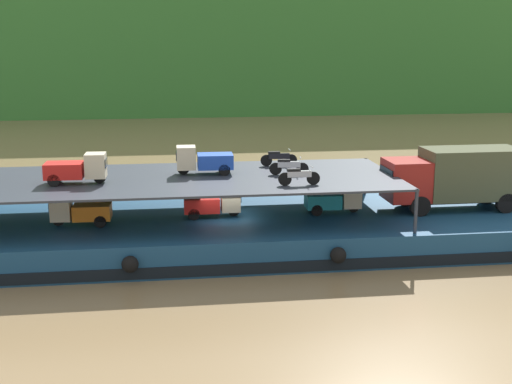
% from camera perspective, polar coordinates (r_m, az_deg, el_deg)
% --- Properties ---
extents(ground_plane, '(400.00, 400.00, 0.00)m').
position_cam_1_polar(ground_plane, '(33.14, -2.51, -4.63)').
color(ground_plane, olive).
extents(cargo_barge, '(33.10, 9.22, 1.50)m').
position_cam_1_polar(cargo_barge, '(32.90, -2.52, -3.40)').
color(cargo_barge, navy).
rests_on(cargo_barge, ground).
extents(covered_lorry, '(7.87, 2.33, 3.10)m').
position_cam_1_polar(covered_lorry, '(35.21, 16.55, 1.26)').
color(covered_lorry, maroon).
rests_on(covered_lorry, cargo_barge).
extents(cargo_rack, '(23.90, 7.85, 2.00)m').
position_cam_1_polar(cargo_rack, '(32.16, -9.32, 1.00)').
color(cargo_rack, '#2D333D').
rests_on(cargo_rack, cargo_barge).
extents(mini_truck_lower_aft, '(2.77, 1.25, 1.38)m').
position_cam_1_polar(mini_truck_lower_aft, '(32.19, -14.65, -1.53)').
color(mini_truck_lower_aft, orange).
rests_on(mini_truck_lower_aft, cargo_barge).
extents(mini_truck_lower_mid, '(2.75, 1.22, 1.38)m').
position_cam_1_polar(mini_truck_lower_mid, '(32.66, -3.63, -0.91)').
color(mini_truck_lower_mid, red).
rests_on(mini_truck_lower_mid, cargo_barge).
extents(mini_truck_lower_fore, '(2.77, 1.26, 1.38)m').
position_cam_1_polar(mini_truck_lower_fore, '(33.55, 6.62, -0.60)').
color(mini_truck_lower_fore, teal).
rests_on(mini_truck_lower_fore, cargo_barge).
extents(mini_truck_upper_mid, '(2.77, 1.25, 1.38)m').
position_cam_1_polar(mini_truck_upper_mid, '(31.60, -14.88, 1.91)').
color(mini_truck_upper_mid, red).
rests_on(mini_truck_upper_mid, cargo_rack).
extents(mini_truck_upper_fore, '(2.76, 1.23, 1.38)m').
position_cam_1_polar(mini_truck_upper_fore, '(32.79, -4.45, 2.70)').
color(mini_truck_upper_fore, '#1E47B7').
rests_on(mini_truck_upper_fore, cargo_rack).
extents(motorcycle_upper_port, '(1.90, 0.55, 0.87)m').
position_cam_1_polar(motorcycle_upper_port, '(30.31, 3.63, 1.37)').
color(motorcycle_upper_port, black).
rests_on(motorcycle_upper_port, cargo_rack).
extents(motorcycle_upper_centre, '(1.90, 0.55, 0.87)m').
position_cam_1_polar(motorcycle_upper_centre, '(32.58, 2.77, 2.20)').
color(motorcycle_upper_centre, black).
rests_on(motorcycle_upper_centre, cargo_rack).
extents(motorcycle_upper_stbd, '(1.90, 0.55, 0.87)m').
position_cam_1_polar(motorcycle_upper_stbd, '(34.84, 1.91, 2.91)').
color(motorcycle_upper_stbd, black).
rests_on(motorcycle_upper_stbd, cargo_rack).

